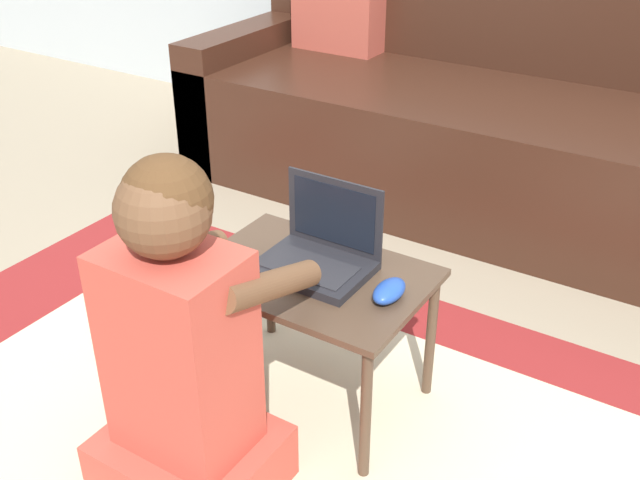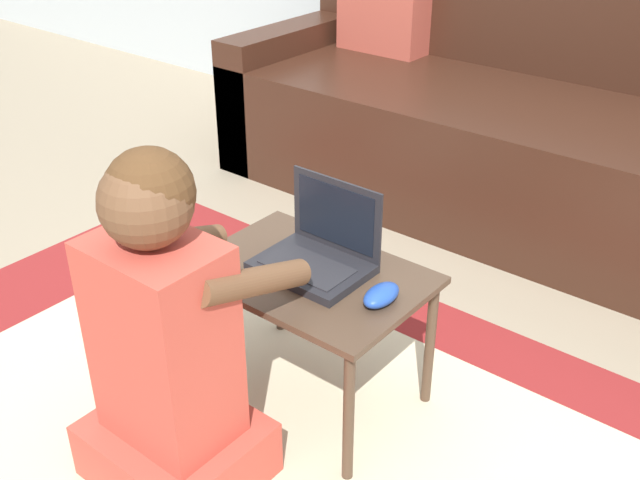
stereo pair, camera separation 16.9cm
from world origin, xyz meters
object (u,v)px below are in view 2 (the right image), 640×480
at_px(laptop, 318,254).
at_px(person_seated, 167,348).
at_px(couch, 518,131).
at_px(laptop_desk, 309,289).
at_px(computer_mouse, 381,295).

relative_size(laptop, person_seated, 0.32).
bearing_deg(couch, laptop_desk, -85.13).
bearing_deg(laptop, person_seated, -98.11).
distance_m(laptop_desk, computer_mouse, 0.21).
xyz_separation_m(laptop, computer_mouse, (0.19, -0.03, -0.02)).
bearing_deg(computer_mouse, person_seated, -124.01).
distance_m(laptop_desk, person_seated, 0.38).
bearing_deg(laptop_desk, couch, 94.87).
bearing_deg(computer_mouse, couch, 103.24).
bearing_deg(person_seated, laptop_desk, 81.42).
height_order(couch, computer_mouse, couch).
height_order(laptop, computer_mouse, laptop).
distance_m(laptop_desk, laptop, 0.09).
bearing_deg(laptop_desk, person_seated, -98.58).
bearing_deg(person_seated, couch, 91.89).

